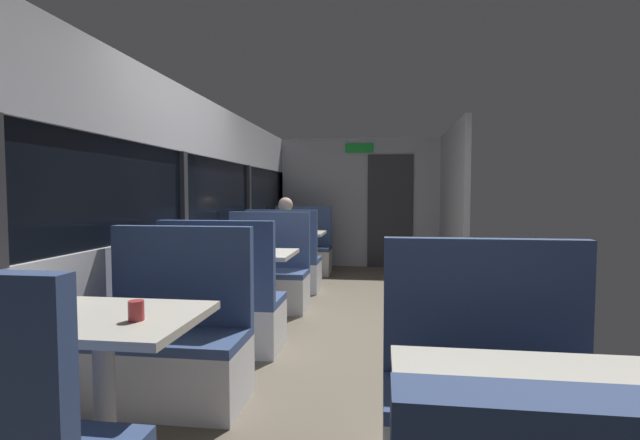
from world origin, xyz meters
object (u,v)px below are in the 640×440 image
Objects in this scene: bench_far_window_facing_end at (284,267)px; dining_table_front_aisle at (549,425)px; bench_mid_window_facing_end at (224,311)px; coffee_cup_secondary at (237,246)px; dining_table_near_window at (103,336)px; seated_passenger at (285,251)px; bench_front_aisle_facing_entry at (491,415)px; bench_near_window_facing_entry at (172,350)px; bench_mid_window_facing_entry at (266,280)px; dining_table_mid_window at (248,262)px; dining_table_far_window at (294,239)px; coffee_cup_primary at (136,311)px; bench_far_window_facing_entry at (302,253)px.

dining_table_front_aisle is at bearing -68.82° from bench_far_window_facing_end.
bench_mid_window_facing_end is 0.94m from coffee_cup_secondary.
bench_far_window_facing_end is (0.00, 4.02, -0.31)m from dining_table_near_window.
seated_passenger is 14.00× the size of coffee_cup_secondary.
dining_table_front_aisle is 5.02m from seated_passenger.
seated_passenger is at bearing 114.15° from bench_front_aisle_facing_entry.
bench_near_window_facing_entry and bench_mid_window_facing_entry have the same top height.
bench_far_window_facing_end is at bearing 90.00° from dining_table_mid_window.
dining_table_mid_window is 0.77m from bench_mid_window_facing_entry.
bench_far_window_facing_end is at bearing 111.18° from dining_table_front_aisle.
dining_table_mid_window is 0.77m from bench_mid_window_facing_end.
bench_mid_window_facing_end is at bearing -90.00° from dining_table_far_window.
bench_mid_window_facing_entry is 0.87× the size of seated_passenger.
bench_mid_window_facing_end reaches higher than dining_table_near_window.
bench_near_window_facing_entry is at bearing -90.00° from dining_table_far_window.
bench_near_window_facing_entry reaches higher than coffee_cup_secondary.
dining_table_front_aisle is (1.79, -3.66, 0.31)m from bench_mid_window_facing_entry.
dining_table_front_aisle is at bearing -18.53° from dining_table_near_window.
dining_table_front_aisle is (1.79, -2.96, 0.00)m from dining_table_mid_window.
coffee_cup_primary reaches higher than dining_table_mid_window.
coffee_cup_secondary is at bearing 100.45° from bench_mid_window_facing_end.
bench_far_window_facing_entry is at bearing 90.00° from dining_table_far_window.
bench_far_window_facing_entry is (0.00, 0.70, -0.31)m from dining_table_far_window.
dining_table_mid_window and dining_table_front_aisle have the same top height.
bench_mid_window_facing_entry is 3.46m from bench_front_aisle_facing_entry.
bench_far_window_facing_entry is at bearing 90.00° from bench_far_window_facing_end.
dining_table_mid_window is 1.74m from seated_passenger.
dining_table_far_window is (0.00, 4.02, 0.31)m from bench_near_window_facing_entry.
dining_table_mid_window is 0.71× the size of seated_passenger.
dining_table_near_window is at bearing -90.00° from bench_mid_window_facing_entry.
dining_table_far_window is 5.61m from dining_table_front_aisle.
dining_table_near_window is 4.72m from dining_table_far_window.
dining_table_near_window and dining_table_front_aisle have the same top height.
coffee_cup_primary is (0.21, -1.72, 0.46)m from bench_mid_window_facing_end.
bench_mid_window_facing_end and bench_far_window_facing_entry have the same top height.
bench_front_aisle_facing_entry is at bearing -41.08° from bench_mid_window_facing_end.
bench_mid_window_facing_end is 1.00× the size of bench_mid_window_facing_entry.
dining_table_front_aisle is at bearing -69.12° from seated_passenger.
bench_mid_window_facing_end is 12.22× the size of coffee_cup_secondary.
dining_table_front_aisle is at bearing -57.70° from coffee_cup_secondary.
bench_far_window_facing_end is (0.00, 1.66, -0.31)m from dining_table_mid_window.
coffee_cup_primary is (0.21, -4.78, 0.15)m from dining_table_far_window.
dining_table_mid_window is 1.00× the size of dining_table_far_window.
coffee_cup_primary is at bearing -87.09° from bench_far_window_facing_end.
bench_mid_window_facing_entry is 1.00× the size of bench_far_window_facing_end.
bench_far_window_facing_entry is at bearing 90.00° from bench_near_window_facing_entry.
bench_far_window_facing_entry is at bearing 90.00° from seated_passenger.
bench_mid_window_facing_entry and bench_far_window_facing_end have the same top height.
bench_far_window_facing_end and bench_front_aisle_facing_entry have the same top height.
dining_table_far_window is 4.79m from coffee_cup_primary.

